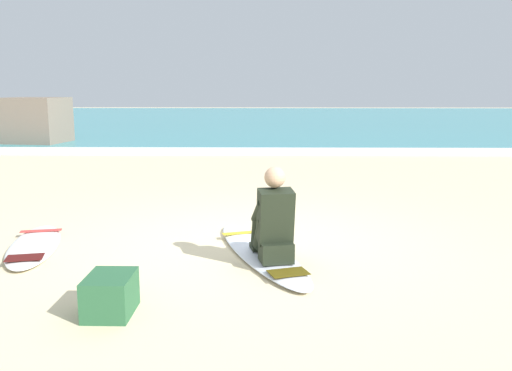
# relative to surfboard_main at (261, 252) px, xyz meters

# --- Properties ---
(ground_plane) EXTENTS (80.00, 80.00, 0.00)m
(ground_plane) POSITION_rel_surfboard_main_xyz_m (-0.15, 0.50, -0.04)
(ground_plane) COLOR beige
(sea) EXTENTS (80.00, 28.00, 0.10)m
(sea) POSITION_rel_surfboard_main_xyz_m (-0.15, 22.87, 0.01)
(sea) COLOR teal
(sea) RESTS_ON ground
(breaking_foam) EXTENTS (80.00, 0.90, 0.11)m
(breaking_foam) POSITION_rel_surfboard_main_xyz_m (-0.15, 9.17, 0.02)
(breaking_foam) COLOR white
(breaking_foam) RESTS_ON ground
(surfboard_main) EXTENTS (1.31, 2.56, 0.08)m
(surfboard_main) POSITION_rel_surfboard_main_xyz_m (0.00, 0.00, 0.00)
(surfboard_main) COLOR silver
(surfboard_main) RESTS_ON ground
(surfer_seated) EXTENTS (0.47, 0.75, 0.95)m
(surfer_seated) POSITION_rel_surfboard_main_xyz_m (0.13, -0.32, 0.40)
(surfer_seated) COLOR black
(surfer_seated) RESTS_ON surfboard_main
(surfboard_spare_near) EXTENTS (0.93, 1.90, 0.08)m
(surfboard_spare_near) POSITION_rel_surfboard_main_xyz_m (-2.55, 0.22, 0.00)
(surfboard_spare_near) COLOR white
(surfboard_spare_near) RESTS_ON ground
(rock_outcrop_distant) EXTENTS (4.30, 2.64, 1.44)m
(rock_outcrop_distant) POSITION_rel_surfboard_main_xyz_m (-7.75, 11.21, 0.57)
(rock_outcrop_distant) COLOR #756656
(rock_outcrop_distant) RESTS_ON ground
(beach_bag) EXTENTS (0.36, 0.48, 0.32)m
(beach_bag) POSITION_rel_surfboard_main_xyz_m (-1.19, -1.58, 0.12)
(beach_bag) COLOR #285B38
(beach_bag) RESTS_ON ground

